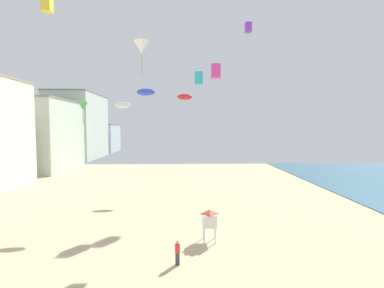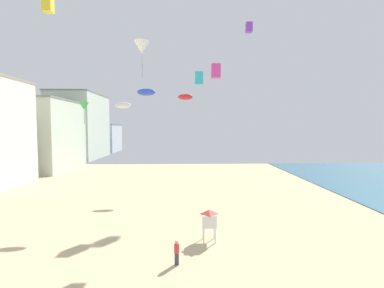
{
  "view_description": "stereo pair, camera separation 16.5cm",
  "coord_description": "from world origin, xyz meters",
  "views": [
    {
      "loc": [
        3.97,
        -6.74,
        9.11
      ],
      "look_at": [
        4.88,
        18.7,
        7.51
      ],
      "focal_mm": 25.66,
      "sensor_mm": 36.0,
      "label": 1
    },
    {
      "loc": [
        4.14,
        -6.75,
        9.11
      ],
      "look_at": [
        4.88,
        18.7,
        7.51
      ],
      "focal_mm": 25.66,
      "sensor_mm": 36.0,
      "label": 2
    }
  ],
  "objects": [
    {
      "name": "kite_white_delta",
      "position": [
        -0.27,
        22.86,
        17.44
      ],
      "size": [
        1.64,
        1.64,
        3.72
      ],
      "color": "white"
    },
    {
      "name": "kite_green_delta",
      "position": [
        -12.23,
        38.91,
        12.47
      ],
      "size": [
        1.58,
        1.58,
        3.58
      ],
      "color": "green"
    },
    {
      "name": "kite_yellow_box",
      "position": [
        -12.42,
        28.11,
        23.93
      ],
      "size": [
        1.11,
        1.11,
        1.75
      ],
      "color": "yellow"
    },
    {
      "name": "kite_white_parafoil",
      "position": [
        -1.88,
        20.62,
        11.24
      ],
      "size": [
        1.54,
        0.43,
        0.6
      ],
      "color": "white"
    },
    {
      "name": "kite_red_parafoil",
      "position": [
        4.36,
        34.2,
        13.52
      ],
      "size": [
        2.22,
        0.62,
        0.86
      ],
      "color": "red"
    },
    {
      "name": "boardwalk_hotel_far",
      "position": [
        -25.98,
        52.52,
        7.4
      ],
      "size": [
        12.22,
        17.75,
        14.79
      ],
      "color": "#B7C6B2",
      "rests_on": "ground"
    },
    {
      "name": "lifeguard_stand",
      "position": [
        6.12,
        14.55,
        1.84
      ],
      "size": [
        1.1,
        1.1,
        2.55
      ],
      "rotation": [
        0.0,
        0.0,
        0.06
      ],
      "color": "white",
      "rests_on": "ground"
    },
    {
      "name": "boardwalk_hotel_furthest",
      "position": [
        -25.98,
        93.91,
        5.03
      ],
      "size": [
        11.87,
        14.95,
        10.05
      ],
      "color": "#ADB7C1",
      "rests_on": "ground"
    },
    {
      "name": "kite_magenta_box",
      "position": [
        7.25,
        20.23,
        14.52
      ],
      "size": [
        0.85,
        0.85,
        1.34
      ],
      "color": "#DB3D9E"
    },
    {
      "name": "kite_purple_box",
      "position": [
        13.93,
        35.1,
        24.0
      ],
      "size": [
        0.91,
        0.91,
        1.44
      ],
      "color": "purple"
    },
    {
      "name": "boardwalk_hotel_distant",
      "position": [
        -25.98,
        73.68,
        9.3
      ],
      "size": [
        11.72,
        20.82,
        18.58
      ],
      "color": "#B7C6B2",
      "rests_on": "ground"
    },
    {
      "name": "kite_blue_parafoil",
      "position": [
        -0.1,
        24.54,
        13.0
      ],
      "size": [
        2.06,
        0.57,
        0.8
      ],
      "color": "blue"
    },
    {
      "name": "kite_cyan_box",
      "position": [
        5.91,
        25.7,
        14.78
      ],
      "size": [
        0.92,
        0.92,
        1.45
      ],
      "color": "#2DB7CC"
    },
    {
      "name": "kite_flyer",
      "position": [
        3.64,
        10.85,
        0.92
      ],
      "size": [
        0.34,
        0.34,
        1.64
      ],
      "rotation": [
        0.0,
        0.0,
        1.17
      ],
      "color": "#383D4C",
      "rests_on": "ground"
    }
  ]
}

